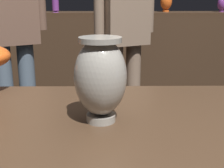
# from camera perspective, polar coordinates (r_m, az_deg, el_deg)

# --- Properties ---
(back_display_shelf) EXTENTS (2.60, 0.40, 0.99)m
(back_display_shelf) POSITION_cam_1_polar(r_m,az_deg,el_deg) (3.03, -0.01, 3.93)
(back_display_shelf) COLOR #422D1E
(back_display_shelf) RESTS_ON ground_plane
(vase_centerpiece) EXTENTS (0.14, 0.14, 0.22)m
(vase_centerpiece) POSITION_cam_1_polar(r_m,az_deg,el_deg) (0.78, -2.16, 1.34)
(vase_centerpiece) COLOR gray
(vase_centerpiece) RESTS_ON display_plinth
(shelf_vase_left) EXTENTS (0.07, 0.07, 0.22)m
(shelf_vase_left) POSITION_cam_1_polar(r_m,az_deg,el_deg) (2.93, -10.56, 15.14)
(shelf_vase_left) COLOR #7A388E
(shelf_vase_left) RESTS_ON back_display_shelf
(shelf_vase_right) EXTENTS (0.11, 0.11, 0.17)m
(shelf_vase_right) POSITION_cam_1_polar(r_m,az_deg,el_deg) (3.06, 10.09, 14.90)
(shelf_vase_right) COLOR #E55B1E
(shelf_vase_right) RESTS_ON back_display_shelf
(shelf_vase_far_left) EXTENTS (0.15, 0.15, 0.11)m
(shelf_vase_far_left) POSITION_cam_1_polar(r_m,az_deg,el_deg) (3.20, -19.59, 14.07)
(shelf_vase_far_left) COLOR #7A388E
(shelf_vase_far_left) RESTS_ON back_display_shelf
(shelf_vase_far_right) EXTENTS (0.09, 0.09, 0.14)m
(shelf_vase_far_right) POSITION_cam_1_polar(r_m,az_deg,el_deg) (3.15, 19.87, 13.93)
(shelf_vase_far_right) COLOR #7A388E
(shelf_vase_far_right) RESTS_ON back_display_shelf
(shelf_vase_center) EXTENTS (0.09, 0.09, 0.19)m
(shelf_vase_center) POSITION_cam_1_polar(r_m,az_deg,el_deg) (2.94, 0.00, 14.47)
(shelf_vase_center) COLOR gray
(shelf_vase_center) RESTS_ON back_display_shelf
(visitor_center_back) EXTENTS (0.43, 0.30, 1.61)m
(visitor_center_back) POSITION_cam_1_polar(r_m,az_deg,el_deg) (2.18, 2.44, 11.35)
(visitor_center_back) COLOR #846B56
(visitor_center_back) RESTS_ON ground_plane
(visitor_near_left) EXTENTS (0.42, 0.32, 1.68)m
(visitor_near_left) POSITION_cam_1_polar(r_m,az_deg,el_deg) (2.08, -18.44, 11.56)
(visitor_near_left) COLOR slate
(visitor_near_left) RESTS_ON ground_plane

